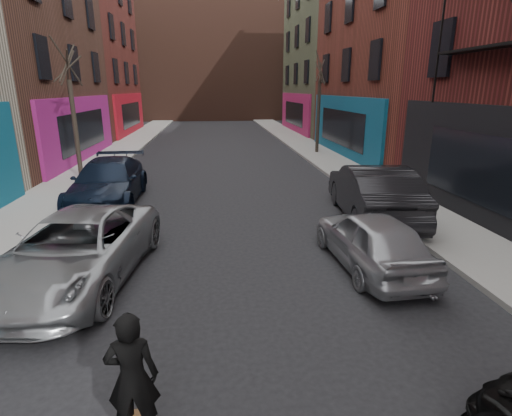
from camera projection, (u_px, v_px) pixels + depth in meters
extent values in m
cube|color=gray|center=(131.00, 143.00, 29.38)|extent=(2.50, 84.00, 0.13)
cube|color=gray|center=(297.00, 141.00, 30.70)|extent=(2.50, 84.00, 0.13)
cube|color=#47281E|center=(212.00, 64.00, 52.79)|extent=(40.00, 10.00, 14.00)
imported|color=gray|center=(77.00, 249.00, 8.34)|extent=(3.05, 5.42, 1.43)
imported|color=black|center=(108.00, 182.00, 14.05)|extent=(2.23, 5.34, 1.54)
imported|color=#989AA0|center=(371.00, 239.00, 9.01)|extent=(1.79, 4.00, 1.33)
imported|color=black|center=(373.00, 192.00, 12.38)|extent=(2.40, 5.40, 1.72)
imported|color=black|center=(132.00, 377.00, 4.38)|extent=(0.59, 0.40, 1.59)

